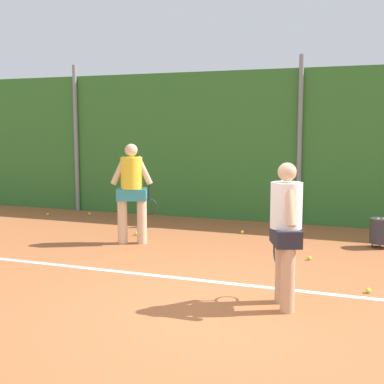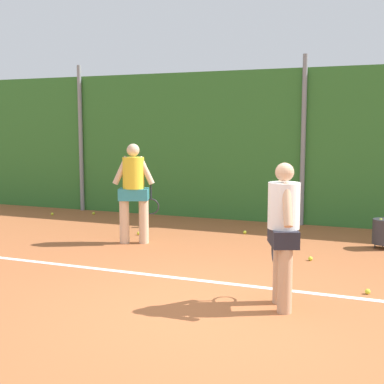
{
  "view_description": "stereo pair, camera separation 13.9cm",
  "coord_description": "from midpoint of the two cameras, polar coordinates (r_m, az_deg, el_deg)",
  "views": [
    {
      "loc": [
        1.6,
        -5.26,
        2.03
      ],
      "look_at": [
        -0.91,
        1.59,
        1.11
      ],
      "focal_mm": 48.43,
      "sensor_mm": 36.0,
      "label": 1
    },
    {
      "loc": [
        1.73,
        -5.21,
        2.03
      ],
      "look_at": [
        -0.91,
        1.59,
        1.11
      ],
      "focal_mm": 48.43,
      "sensor_mm": 36.0,
      "label": 2
    }
  ],
  "objects": [
    {
      "name": "player_foreground_near",
      "position": [
        5.87,
        9.61,
        -3.85
      ],
      "size": [
        0.44,
        0.71,
        1.64
      ],
      "rotation": [
        0.0,
        0.0,
        1.95
      ],
      "color": "tan",
      "rests_on": "ground_plane"
    },
    {
      "name": "tennis_ball_12",
      "position": [
        12.39,
        -15.91,
        -2.39
      ],
      "size": [
        0.07,
        0.07,
        0.07
      ],
      "primitive_type": "sphere",
      "color": "#CCDB33",
      "rests_on": "ground_plane"
    },
    {
      "name": "ball_hopper",
      "position": [
        9.3,
        19.66,
        -4.04
      ],
      "size": [
        0.36,
        0.36,
        0.51
      ],
      "color": "#2D2D33",
      "rests_on": "ground_plane"
    },
    {
      "name": "fence_post_left",
      "position": [
        12.85,
        -12.94,
        5.72
      ],
      "size": [
        0.1,
        0.1,
        3.49
      ],
      "primitive_type": "cylinder",
      "color": "gray",
      "rests_on": "ground_plane"
    },
    {
      "name": "player_midcourt",
      "position": [
        9.05,
        -7.07,
        0.43
      ],
      "size": [
        0.75,
        0.46,
        1.75
      ],
      "rotation": [
        0.0,
        0.0,
        0.35
      ],
      "color": "beige",
      "rests_on": "ground_plane"
    },
    {
      "name": "ground_plane",
      "position": [
        7.4,
        6.43,
        -8.82
      ],
      "size": [
        28.47,
        28.47,
        0.0
      ],
      "primitive_type": "plane",
      "color": "#A85B33"
    },
    {
      "name": "tennis_ball_6",
      "position": [
        12.26,
        -11.54,
        -2.35
      ],
      "size": [
        0.07,
        0.07,
        0.07
      ],
      "primitive_type": "sphere",
      "color": "#CCDB33",
      "rests_on": "ground_plane"
    },
    {
      "name": "tennis_ball_11",
      "position": [
        9.64,
        9.66,
        -4.9
      ],
      "size": [
        0.07,
        0.07,
        0.07
      ],
      "primitive_type": "sphere",
      "color": "#CCDB33",
      "rests_on": "ground_plane"
    },
    {
      "name": "tennis_ball_5",
      "position": [
        9.86,
        -6.56,
        -4.58
      ],
      "size": [
        0.07,
        0.07,
        0.07
      ],
      "primitive_type": "sphere",
      "color": "#CCDB33",
      "rests_on": "ground_plane"
    },
    {
      "name": "tennis_ball_8",
      "position": [
        6.82,
        18.28,
        -10.26
      ],
      "size": [
        0.07,
        0.07,
        0.07
      ],
      "primitive_type": "sphere",
      "color": "#CCDB33",
      "rests_on": "ground_plane"
    },
    {
      "name": "hedge_fence_backdrop",
      "position": [
        11.08,
        11.53,
        4.87
      ],
      "size": [
        18.5,
        0.25,
        3.23
      ],
      "primitive_type": "cube",
      "color": "#33702D",
      "rests_on": "ground_plane"
    },
    {
      "name": "fence_post_center",
      "position": [
        10.9,
        11.41,
        5.53
      ],
      "size": [
        0.1,
        0.1,
        3.49
      ],
      "primitive_type": "cylinder",
      "color": "gray",
      "rests_on": "ground_plane"
    },
    {
      "name": "court_baseline_paint",
      "position": [
        6.82,
        5.17,
        -10.16
      ],
      "size": [
        13.52,
        0.1,
        0.01
      ],
      "primitive_type": "cube",
      "color": "white",
      "rests_on": "ground_plane"
    },
    {
      "name": "tennis_ball_4",
      "position": [
        9.97,
        5.17,
        -4.42
      ],
      "size": [
        0.07,
        0.07,
        0.07
      ],
      "primitive_type": "sphere",
      "color": "#CCDB33",
      "rests_on": "ground_plane"
    },
    {
      "name": "tennis_ball_1",
      "position": [
        8.2,
        12.33,
        -7.12
      ],
      "size": [
        0.07,
        0.07,
        0.07
      ],
      "primitive_type": "sphere",
      "color": "#CCDB33",
      "rests_on": "ground_plane"
    }
  ]
}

